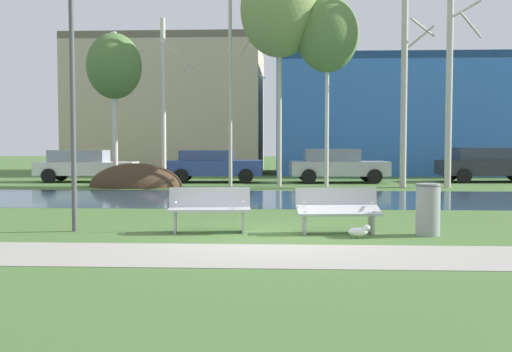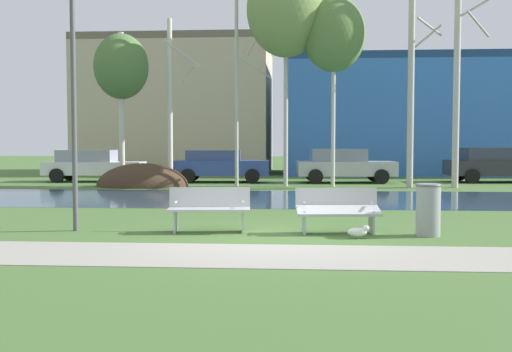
# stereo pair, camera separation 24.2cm
# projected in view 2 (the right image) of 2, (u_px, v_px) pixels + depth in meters

# --- Properties ---
(ground_plane) EXTENTS (120.00, 120.00, 0.00)m
(ground_plane) POSITION_uv_depth(u_px,v_px,m) (284.00, 193.00, 20.92)
(ground_plane) COLOR #476B33
(paved_path_strip) EXTENTS (60.00, 1.98, 0.01)m
(paved_path_strip) POSITION_uv_depth(u_px,v_px,m) (267.00, 256.00, 9.20)
(paved_path_strip) COLOR #9E998E
(paved_path_strip) RESTS_ON ground
(river_band) EXTENTS (80.00, 6.16, 0.01)m
(river_band) POSITION_uv_depth(u_px,v_px,m) (283.00, 198.00, 18.78)
(river_band) COLOR #2D475B
(river_band) RESTS_ON ground
(soil_mound) EXTENTS (3.74, 2.62, 1.89)m
(soil_mound) POSITION_uv_depth(u_px,v_px,m) (143.00, 186.00, 24.07)
(soil_mound) COLOR #423021
(soil_mound) RESTS_ON ground
(bench_left) EXTENTS (1.64, 0.70, 0.87)m
(bench_left) POSITION_uv_depth(u_px,v_px,m) (209.00, 208.00, 11.67)
(bench_left) COLOR #B2B5B7
(bench_left) RESTS_ON ground
(bench_right) EXTENTS (1.64, 0.70, 0.87)m
(bench_right) POSITION_uv_depth(u_px,v_px,m) (338.00, 209.00, 11.49)
(bench_right) COLOR #B2B5B7
(bench_right) RESTS_ON ground
(trash_bin) EXTENTS (0.48, 0.48, 0.98)m
(trash_bin) POSITION_uv_depth(u_px,v_px,m) (428.00, 209.00, 11.15)
(trash_bin) COLOR gray
(trash_bin) RESTS_ON ground
(seagull) EXTENTS (0.43, 0.16, 0.26)m
(seagull) POSITION_uv_depth(u_px,v_px,m) (359.00, 232.00, 10.85)
(seagull) COLOR white
(seagull) RESTS_ON ground
(streetlamp) EXTENTS (0.32, 0.32, 5.66)m
(streetlamp) POSITION_uv_depth(u_px,v_px,m) (73.00, 41.00, 11.64)
(streetlamp) COLOR #4C4C51
(streetlamp) RESTS_ON ground
(birch_far_left) EXTENTS (2.22, 2.22, 6.26)m
(birch_far_left) POSITION_uv_depth(u_px,v_px,m) (121.00, 68.00, 24.31)
(birch_far_left) COLOR beige
(birch_far_left) RESTS_ON ground
(birch_left) EXTENTS (1.44, 2.38, 6.88)m
(birch_left) POSITION_uv_depth(u_px,v_px,m) (171.00, 100.00, 24.64)
(birch_left) COLOR beige
(birch_left) RESTS_ON ground
(birch_center_left) EXTENTS (1.50, 2.53, 8.58)m
(birch_center_left) POSITION_uv_depth(u_px,v_px,m) (237.00, 79.00, 24.03)
(birch_center_left) COLOR #BCB7A8
(birch_center_left) RESTS_ON ground
(birch_center) EXTENTS (3.16, 3.16, 9.10)m
(birch_center) POSITION_uv_depth(u_px,v_px,m) (286.00, 10.00, 23.83)
(birch_center) COLOR #BCB7A8
(birch_center) RESTS_ON ground
(birch_center_right) EXTENTS (2.47, 2.47, 7.77)m
(birch_center_right) POSITION_uv_depth(u_px,v_px,m) (334.00, 35.00, 23.60)
(birch_center_right) COLOR beige
(birch_center_right) RESTS_ON ground
(birch_right) EXTENTS (1.28, 2.26, 8.89)m
(birch_right) POSITION_uv_depth(u_px,v_px,m) (412.00, 72.00, 23.24)
(birch_right) COLOR #BCB7A8
(birch_right) RESTS_ON ground
(birch_far_right) EXTENTS (1.33, 2.38, 9.49)m
(birch_far_right) POSITION_uv_depth(u_px,v_px,m) (458.00, 64.00, 23.16)
(birch_far_right) COLOR #BCB7A8
(birch_far_right) RESTS_ON ground
(parked_van_nearest_white) EXTENTS (4.49, 2.11, 1.44)m
(parked_van_nearest_white) POSITION_uv_depth(u_px,v_px,m) (93.00, 165.00, 27.11)
(parked_van_nearest_white) COLOR silver
(parked_van_nearest_white) RESTS_ON ground
(parked_sedan_second_blue) EXTENTS (4.36, 2.20, 1.44)m
(parked_sedan_second_blue) POSITION_uv_depth(u_px,v_px,m) (220.00, 165.00, 26.79)
(parked_sedan_second_blue) COLOR #2D4793
(parked_sedan_second_blue) RESTS_ON ground
(parked_hatch_third_silver) EXTENTS (4.37, 2.19, 1.50)m
(parked_hatch_third_silver) POSITION_uv_depth(u_px,v_px,m) (344.00, 165.00, 26.35)
(parked_hatch_third_silver) COLOR #B2B5BC
(parked_hatch_third_silver) RESTS_ON ground
(parked_wagon_fourth_dark) EXTENTS (4.61, 2.25, 1.55)m
(parked_wagon_fourth_dark) POSITION_uv_depth(u_px,v_px,m) (496.00, 164.00, 26.69)
(parked_wagon_fourth_dark) COLOR #282B30
(parked_wagon_fourth_dark) RESTS_ON ground
(building_beige_block) EXTENTS (10.86, 8.07, 7.79)m
(building_beige_block) POSITION_uv_depth(u_px,v_px,m) (180.00, 108.00, 36.07)
(building_beige_block) COLOR #BCAD8E
(building_beige_block) RESTS_ON ground
(building_blue_store) EXTENTS (16.97, 7.83, 6.56)m
(building_blue_store) POSITION_uv_depth(u_px,v_px,m) (432.00, 117.00, 34.52)
(building_blue_store) COLOR #3870C6
(building_blue_store) RESTS_ON ground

